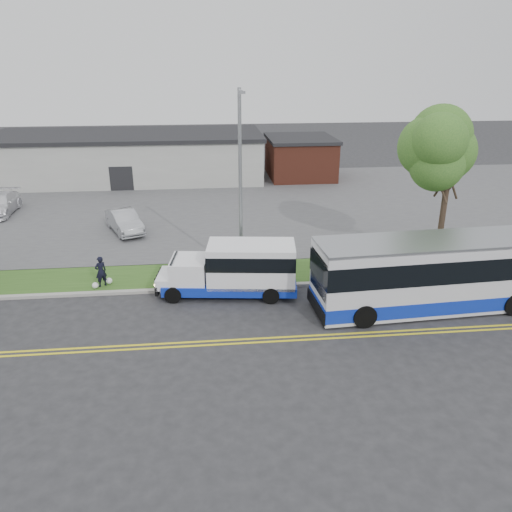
{
  "coord_description": "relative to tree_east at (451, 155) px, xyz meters",
  "views": [
    {
      "loc": [
        1.24,
        -21.76,
        10.83
      ],
      "look_at": [
        3.65,
        1.44,
        1.6
      ],
      "focal_mm": 35.0,
      "sensor_mm": 36.0,
      "label": 1
    }
  ],
  "objects": [
    {
      "name": "brick_wing",
      "position": [
        -3.5,
        23.0,
        -4.24
      ],
      "size": [
        6.3,
        7.3,
        3.9
      ],
      "color": "brown",
      "rests_on": "ground"
    },
    {
      "name": "verge",
      "position": [
        -14.0,
        -0.1,
        -6.15
      ],
      "size": [
        80.0,
        3.3,
        0.1
      ],
      "primitive_type": "cube",
      "color": "#2F521B",
      "rests_on": "ground"
    },
    {
      "name": "parked_car_a",
      "position": [
        -18.18,
        7.52,
        -5.38
      ],
      "size": [
        3.17,
        4.67,
        1.46
      ],
      "primitive_type": "imported",
      "rotation": [
        0.0,
        0.0,
        0.41
      ],
      "color": "#A2A3A8",
      "rests_on": "parking_lot"
    },
    {
      "name": "grocery_bag_right",
      "position": [
        -17.84,
        -0.85,
        -5.94
      ],
      "size": [
        0.32,
        0.32,
        0.32
      ],
      "primitive_type": "sphere",
      "color": "white",
      "rests_on": "verge"
    },
    {
      "name": "pedestrian",
      "position": [
        -18.14,
        -1.1,
        -5.3
      ],
      "size": [
        0.7,
        0.64,
        1.6
      ],
      "primitive_type": "imported",
      "rotation": [
        0.0,
        0.0,
        3.72
      ],
      "color": "black",
      "rests_on": "verge"
    },
    {
      "name": "curb",
      "position": [
        -14.0,
        -1.9,
        -6.13
      ],
      "size": [
        80.0,
        0.3,
        0.15
      ],
      "primitive_type": "cube",
      "color": "#9E9B93",
      "rests_on": "ground"
    },
    {
      "name": "shuttle_bus",
      "position": [
        -11.35,
        -2.48,
        -4.81
      ],
      "size": [
        7.01,
        2.99,
        2.61
      ],
      "rotation": [
        0.0,
        0.0,
        -0.12
      ],
      "color": "#102BB1",
      "rests_on": "ground"
    },
    {
      "name": "grocery_bag_left",
      "position": [
        -18.44,
        -1.35,
        -5.94
      ],
      "size": [
        0.32,
        0.32,
        0.32
      ],
      "primitive_type": "sphere",
      "color": "white",
      "rests_on": "verge"
    },
    {
      "name": "lane_line_south",
      "position": [
        -14.0,
        -7.15,
        -6.2
      ],
      "size": [
        70.0,
        0.12,
        0.01
      ],
      "primitive_type": "cube",
      "color": "yellow",
      "rests_on": "ground"
    },
    {
      "name": "parking_lot",
      "position": [
        -14.0,
        14.0,
        -6.15
      ],
      "size": [
        80.0,
        25.0,
        0.1
      ],
      "primitive_type": "cube",
      "color": "#4C4C4F",
      "rests_on": "ground"
    },
    {
      "name": "commercial_building",
      "position": [
        -20.0,
        24.0,
        -4.02
      ],
      "size": [
        25.4,
        10.4,
        4.35
      ],
      "color": "#9E9E99",
      "rests_on": "ground"
    },
    {
      "name": "tree_east",
      "position": [
        0.0,
        0.0,
        0.0
      ],
      "size": [
        5.2,
        5.2,
        8.33
      ],
      "color": "#31221B",
      "rests_on": "verge"
    },
    {
      "name": "lane_line_north",
      "position": [
        -14.0,
        -6.85,
        -6.2
      ],
      "size": [
        70.0,
        0.12,
        0.01
      ],
      "primitive_type": "cube",
      "color": "yellow",
      "rests_on": "ground"
    },
    {
      "name": "parked_car_b",
      "position": [
        -27.96,
        12.68,
        -5.37
      ],
      "size": [
        2.24,
        5.14,
        1.47
      ],
      "primitive_type": "imported",
      "rotation": [
        0.0,
        0.0,
        0.04
      ],
      "color": "white",
      "rests_on": "parking_lot"
    },
    {
      "name": "transit_bus",
      "position": [
        -1.98,
        -4.8,
        -4.51
      ],
      "size": [
        12.25,
        3.5,
        3.36
      ],
      "rotation": [
        0.0,
        0.0,
        0.06
      ],
      "color": "silver",
      "rests_on": "ground"
    },
    {
      "name": "streetlight_near",
      "position": [
        -11.0,
        -0.27,
        -0.97
      ],
      "size": [
        0.35,
        1.53,
        9.5
      ],
      "color": "gray",
      "rests_on": "verge"
    },
    {
      "name": "ground",
      "position": [
        -14.0,
        -3.0,
        -6.2
      ],
      "size": [
        140.0,
        140.0,
        0.0
      ],
      "primitive_type": "plane",
      "color": "#28282B",
      "rests_on": "ground"
    }
  ]
}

